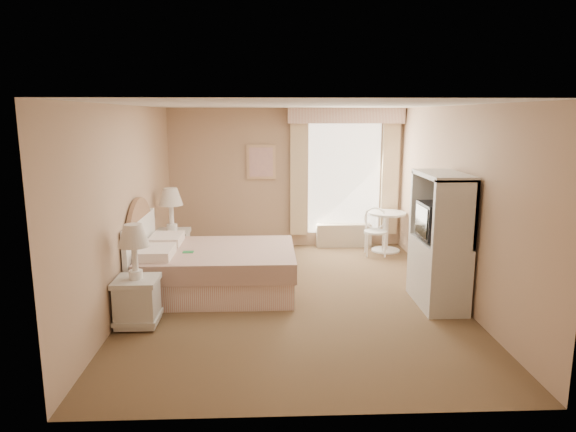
{
  "coord_description": "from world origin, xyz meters",
  "views": [
    {
      "loc": [
        -0.35,
        -6.48,
        2.38
      ],
      "look_at": [
        -0.07,
        0.3,
        1.04
      ],
      "focal_mm": 32.0,
      "sensor_mm": 36.0,
      "label": 1
    }
  ],
  "objects_px": {
    "bed": "(211,268)",
    "round_table": "(386,225)",
    "nightstand_near": "(137,289)",
    "nightstand_far": "(172,238)",
    "cafe_chair": "(375,228)",
    "armoire": "(440,251)"
  },
  "relations": [
    {
      "from": "bed",
      "to": "round_table",
      "type": "bearing_deg",
      "value": 35.1
    },
    {
      "from": "nightstand_near",
      "to": "nightstand_far",
      "type": "relative_size",
      "value": 0.94
    },
    {
      "from": "cafe_chair",
      "to": "armoire",
      "type": "relative_size",
      "value": 0.48
    },
    {
      "from": "armoire",
      "to": "bed",
      "type": "bearing_deg",
      "value": 168.77
    },
    {
      "from": "round_table",
      "to": "armoire",
      "type": "bearing_deg",
      "value": -88.64
    },
    {
      "from": "bed",
      "to": "nightstand_near",
      "type": "relative_size",
      "value": 1.78
    },
    {
      "from": "bed",
      "to": "nightstand_far",
      "type": "relative_size",
      "value": 1.67
    },
    {
      "from": "bed",
      "to": "armoire",
      "type": "relative_size",
      "value": 1.24
    },
    {
      "from": "round_table",
      "to": "cafe_chair",
      "type": "distance_m",
      "value": 0.31
    },
    {
      "from": "bed",
      "to": "nightstand_far",
      "type": "xyz_separation_m",
      "value": [
        -0.72,
        1.16,
        0.13
      ]
    },
    {
      "from": "bed",
      "to": "nightstand_far",
      "type": "height_order",
      "value": "bed"
    },
    {
      "from": "bed",
      "to": "nightstand_near",
      "type": "height_order",
      "value": "bed"
    },
    {
      "from": "bed",
      "to": "round_table",
      "type": "distance_m",
      "value": 3.51
    },
    {
      "from": "cafe_chair",
      "to": "armoire",
      "type": "height_order",
      "value": "armoire"
    },
    {
      "from": "nightstand_near",
      "to": "armoire",
      "type": "relative_size",
      "value": 0.69
    },
    {
      "from": "bed",
      "to": "nightstand_near",
      "type": "distance_m",
      "value": 1.33
    },
    {
      "from": "nightstand_far",
      "to": "cafe_chair",
      "type": "relative_size",
      "value": 1.54
    },
    {
      "from": "nightstand_far",
      "to": "cafe_chair",
      "type": "bearing_deg",
      "value": 11.12
    },
    {
      "from": "cafe_chair",
      "to": "nightstand_far",
      "type": "bearing_deg",
      "value": -163.35
    },
    {
      "from": "nightstand_near",
      "to": "cafe_chair",
      "type": "height_order",
      "value": "nightstand_near"
    },
    {
      "from": "round_table",
      "to": "cafe_chair",
      "type": "relative_size",
      "value": 0.86
    },
    {
      "from": "bed",
      "to": "nightstand_far",
      "type": "distance_m",
      "value": 1.37
    }
  ]
}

